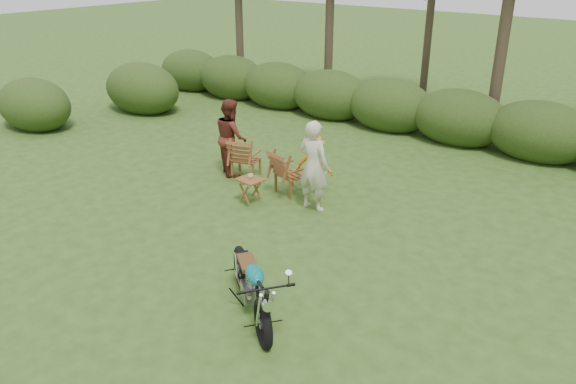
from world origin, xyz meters
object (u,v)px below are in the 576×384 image
Objects in this scene: adult_a at (313,209)px; adult_b at (233,172)px; lawn_chair_right at (291,193)px; motorcycle at (252,310)px; lawn_chair_left at (246,176)px; child at (313,192)px; side_table at (250,191)px; cup at (250,176)px.

adult_a reaches higher than adult_b.
lawn_chair_right is 0.88m from adult_a.
lawn_chair_left is (-3.42, 3.77, 0.00)m from motorcycle.
lawn_chair_right is at bearing -149.53° from adult_b.
adult_b is at bearing -12.99° from child.
lawn_chair_right is 0.52× the size of adult_a.
adult_a is (-1.26, 3.27, 0.00)m from motorcycle.
side_table is at bearing 116.34° from lawn_chair_left.
adult_a reaches higher than motorcycle.
adult_b reaches higher than lawn_chair_right.
lawn_chair_left is 1.52m from cup.
motorcycle is 3.65m from side_table.
cup is at bearing 117.18° from side_table.
child is (1.69, 0.20, 0.00)m from lawn_chair_left.
adult_b is at bearing -16.51° from lawn_chair_left.
adult_a reaches higher than lawn_chair_right.
cup is 0.07× the size of adult_b.
adult_a is at bearing -156.33° from adult_b.
child reaches higher than motorcycle.
adult_b reaches higher than child.
side_table is 1.42m from child.
child is (0.69, 1.18, -0.56)m from cup.
adult_b is 2.11m from child.
motorcycle is 3.80× the size of side_table.
adult_a is at bearing 105.44° from child.
lawn_chair_right is 8.29× the size of cup.
lawn_chair_left is at bearing -12.09° from child.
motorcycle is 5.36m from adult_b.
adult_b is (-1.77, 0.12, 0.00)m from lawn_chair_right.
lawn_chair_left is 1.71m from child.
motorcycle is 1.16× the size of adult_b.
lawn_chair_left is at bearing 134.74° from side_table.
motorcycle reaches higher than side_table.
side_table is at bearing -62.82° from cup.
adult_a is at bearing 148.65° from lawn_chair_left.
lawn_chair_left is at bearing 9.54° from lawn_chair_right.
motorcycle is 3.73m from cup.
side_table is (-2.40, 2.73, 0.26)m from motorcycle.
child is at bearing 168.20° from lawn_chair_left.
lawn_chair_right is at bearing 26.07° from child.
adult_a is 0.84m from child.
motorcycle is 2.15× the size of lawn_chair_left.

